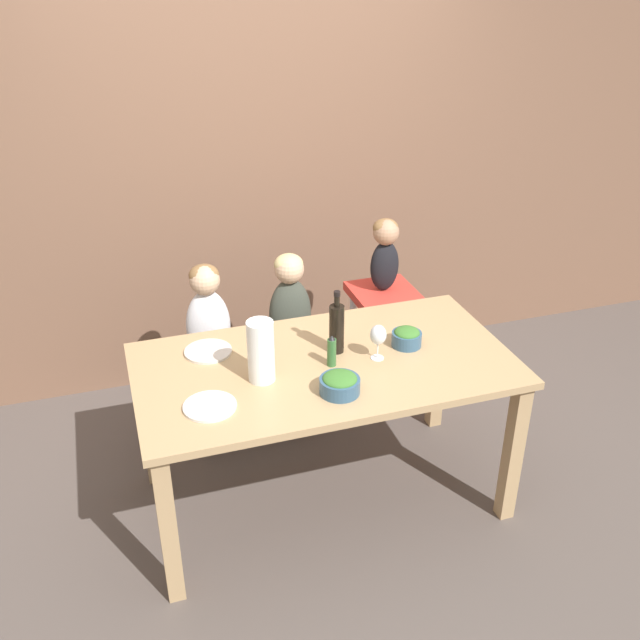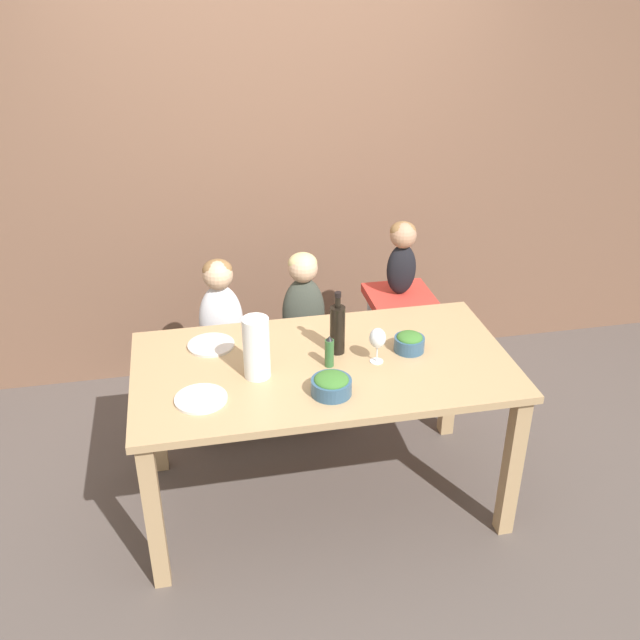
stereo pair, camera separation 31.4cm
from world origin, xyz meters
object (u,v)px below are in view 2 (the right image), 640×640
(salad_bowl_small, at_px, (409,342))
(person_child_center, at_px, (303,298))
(chair_right_highchair, at_px, (398,319))
(chair_far_left, at_px, (224,365))
(chair_far_center, at_px, (304,357))
(dinner_plate_front_left, at_px, (201,399))
(person_child_left, at_px, (220,306))
(dinner_plate_back_left, at_px, (211,345))
(paper_towel_roll, at_px, (256,348))
(person_baby_right, at_px, (402,252))
(salad_bowl_large, at_px, (331,384))
(wine_bottle, at_px, (337,328))
(wine_glass_near, at_px, (378,339))

(salad_bowl_small, bearing_deg, person_child_center, 118.35)
(chair_right_highchair, bearing_deg, chair_far_left, 180.00)
(chair_far_center, distance_m, dinner_plate_front_left, 1.15)
(chair_right_highchair, height_order, person_child_left, person_child_left)
(salad_bowl_small, relative_size, dinner_plate_back_left, 0.64)
(chair_far_center, xyz_separation_m, person_child_center, (-0.00, 0.00, 0.36))
(paper_towel_roll, bearing_deg, person_child_left, 97.96)
(person_baby_right, xyz_separation_m, dinner_plate_back_left, (-1.06, -0.47, -0.19))
(chair_right_highchair, distance_m, dinner_plate_back_left, 1.18)
(chair_far_left, height_order, paper_towel_roll, paper_towel_roll)
(chair_far_center, bearing_deg, person_baby_right, 0.18)
(person_child_left, relative_size, person_child_center, 1.00)
(paper_towel_roll, xyz_separation_m, salad_bowl_large, (0.28, -0.20, -0.09))
(chair_right_highchair, height_order, person_baby_right, person_baby_right)
(chair_right_highchair, height_order, person_child_center, person_child_center)
(wine_bottle, relative_size, paper_towel_roll, 1.09)
(person_baby_right, height_order, salad_bowl_large, person_baby_right)
(person_child_left, xyz_separation_m, person_child_center, (0.44, 0.00, 0.00))
(salad_bowl_large, distance_m, salad_bowl_small, 0.50)
(person_baby_right, relative_size, wine_glass_near, 2.44)
(chair_right_highchair, relative_size, salad_bowl_large, 4.26)
(salad_bowl_small, bearing_deg, dinner_plate_back_left, 166.17)
(chair_far_left, relative_size, dinner_plate_back_left, 2.10)
(chair_far_left, xyz_separation_m, wine_bottle, (0.49, -0.63, 0.52))
(chair_far_center, height_order, wine_glass_near, wine_glass_near)
(person_baby_right, bearing_deg, dinner_plate_front_left, -141.42)
(person_child_left, bearing_deg, chair_right_highchair, -0.07)
(person_child_center, bearing_deg, person_child_left, 180.00)
(chair_far_center, relative_size, salad_bowl_small, 3.26)
(chair_far_left, relative_size, wine_bottle, 1.50)
(salad_bowl_small, bearing_deg, chair_right_highchair, 76.01)
(chair_right_highchair, xyz_separation_m, dinner_plate_back_left, (-1.06, -0.46, 0.22))
(person_child_center, xyz_separation_m, salad_bowl_large, (-0.05, -0.96, 0.07))
(person_child_center, bearing_deg, person_baby_right, 0.05)
(person_child_center, bearing_deg, wine_bottle, -86.09)
(chair_far_center, xyz_separation_m, wine_bottle, (0.04, -0.63, 0.52))
(dinner_plate_back_left, bearing_deg, salad_bowl_large, -46.66)
(paper_towel_roll, distance_m, dinner_plate_front_left, 0.32)
(chair_far_left, xyz_separation_m, paper_towel_roll, (0.11, -0.76, 0.53))
(person_child_center, bearing_deg, chair_right_highchair, -0.13)
(person_child_center, distance_m, wine_glass_near, 0.79)
(salad_bowl_small, bearing_deg, wine_glass_near, -158.64)
(wine_glass_near, distance_m, salad_bowl_large, 0.33)
(chair_far_left, distance_m, chair_far_center, 0.44)
(person_child_center, height_order, salad_bowl_large, person_child_center)
(chair_far_left, height_order, person_child_center, person_child_center)
(salad_bowl_large, xyz_separation_m, dinner_plate_back_left, (-0.46, 0.49, -0.04))
(salad_bowl_small, bearing_deg, person_child_left, 139.91)
(chair_far_center, bearing_deg, person_child_left, 179.85)
(chair_far_center, distance_m, wine_bottle, 0.82)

